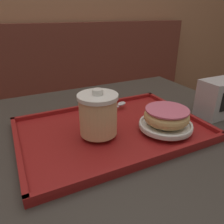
{
  "coord_description": "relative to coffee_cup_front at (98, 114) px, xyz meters",
  "views": [
    {
      "loc": [
        -0.22,
        -0.49,
        1.06
      ],
      "look_at": [
        0.01,
        -0.0,
        0.82
      ],
      "focal_mm": 35.0,
      "sensor_mm": 36.0,
      "label": 1
    }
  ],
  "objects": [
    {
      "name": "spoon",
      "position": [
        0.12,
        0.13,
        -0.05
      ],
      "size": [
        0.14,
        0.08,
        0.01
      ],
      "rotation": [
        0.0,
        0.0,
        0.43
      ],
      "color": "silver",
      "rests_on": "serving_tray"
    },
    {
      "name": "donut_chocolate_glazed",
      "position": [
        0.18,
        -0.05,
        -0.02
      ],
      "size": [
        0.12,
        0.12,
        0.04
      ],
      "color": "#DBB270",
      "rests_on": "plate_with_chocolate_donut"
    },
    {
      "name": "plate_with_chocolate_donut",
      "position": [
        0.18,
        -0.05,
        -0.05
      ],
      "size": [
        0.15,
        0.15,
        0.01
      ],
      "color": "white",
      "rests_on": "serving_tray"
    },
    {
      "name": "coffee_cup_front",
      "position": [
        0.0,
        0.0,
        0.0
      ],
      "size": [
        0.1,
        0.1,
        0.12
      ],
      "color": "#E0B784",
      "rests_on": "serving_tray"
    },
    {
      "name": "cafe_table",
      "position": [
        0.04,
        0.02,
        -0.25
      ],
      "size": [
        1.0,
        0.84,
        0.75
      ],
      "color": "#38332D",
      "rests_on": "ground_plane"
    },
    {
      "name": "serving_tray",
      "position": [
        0.05,
        0.02,
        -0.07
      ],
      "size": [
        0.51,
        0.35,
        0.02
      ],
      "color": "maroon",
      "rests_on": "cafe_table"
    },
    {
      "name": "booth_bench",
      "position": [
        0.3,
        0.89,
        -0.51
      ],
      "size": [
        1.7,
        0.44,
        1.0
      ],
      "color": "brown",
      "rests_on": "ground_plane"
    },
    {
      "name": "napkin_dispenser",
      "position": [
        0.4,
        -0.03,
        -0.02
      ],
      "size": [
        0.12,
        0.08,
        0.12
      ],
      "color": "#B7B7BC",
      "rests_on": "cafe_table"
    }
  ]
}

